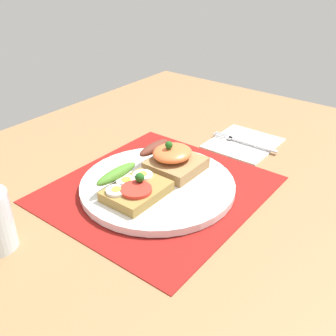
# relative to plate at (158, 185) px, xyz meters

# --- Properties ---
(ground_plane) EXTENTS (1.20, 0.90, 0.03)m
(ground_plane) POSITION_rel_plate_xyz_m (0.00, 0.00, -0.03)
(ground_plane) COLOR #986C46
(placemat) EXTENTS (0.36, 0.34, 0.00)m
(placemat) POSITION_rel_plate_xyz_m (0.00, 0.00, -0.01)
(placemat) COLOR maroon
(placemat) RESTS_ON ground_plane
(plate) EXTENTS (0.27, 0.27, 0.01)m
(plate) POSITION_rel_plate_xyz_m (0.00, 0.00, 0.00)
(plate) COLOR white
(plate) RESTS_ON placemat
(sandwich_egg_tomato) EXTENTS (0.10, 0.09, 0.04)m
(sandwich_egg_tomato) POSITION_rel_plate_xyz_m (-0.05, 0.01, 0.02)
(sandwich_egg_tomato) COLOR olive
(sandwich_egg_tomato) RESTS_ON plate
(sandwich_salmon) EXTENTS (0.09, 0.10, 0.06)m
(sandwich_salmon) POSITION_rel_plate_xyz_m (0.05, 0.01, 0.03)
(sandwich_salmon) COLOR #9D7648
(sandwich_salmon) RESTS_ON plate
(napkin) EXTENTS (0.15, 0.13, 0.01)m
(napkin) POSITION_rel_plate_xyz_m (0.26, -0.03, -0.01)
(napkin) COLOR white
(napkin) RESTS_ON ground_plane
(fork) EXTENTS (0.02, 0.15, 0.00)m
(fork) POSITION_rel_plate_xyz_m (0.25, -0.03, -0.00)
(fork) COLOR #B7B7BC
(fork) RESTS_ON napkin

